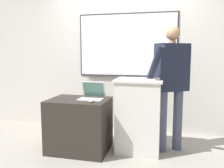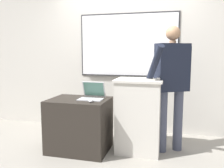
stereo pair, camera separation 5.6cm
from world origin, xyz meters
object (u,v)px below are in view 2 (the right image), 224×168
object	(u,v)px
wireless_keyboard	(140,79)
computer_mouse_by_laptop	(91,101)
side_desk	(79,125)
computer_mouse_by_keyboard	(158,79)
person_presenter	(172,80)
laptop	(92,94)
lectern_podium	(139,115)

from	to	relation	value
wireless_keyboard	computer_mouse_by_laptop	xyz separation A→B (m)	(-0.60, -0.27, -0.28)
side_desk	computer_mouse_by_laptop	xyz separation A→B (m)	(0.24, -0.16, 0.39)
computer_mouse_by_laptop	computer_mouse_by_keyboard	bearing A→B (deg)	18.78
wireless_keyboard	side_desk	bearing A→B (deg)	-172.56
person_presenter	laptop	distance (m)	1.12
side_desk	computer_mouse_by_laptop	distance (m)	0.49
person_presenter	computer_mouse_by_laptop	xyz separation A→B (m)	(-1.02, -0.46, -0.26)
side_desk	lectern_podium	bearing A→B (deg)	12.03
computer_mouse_by_keyboard	wireless_keyboard	bearing A→B (deg)	-176.51
computer_mouse_by_keyboard	computer_mouse_by_laptop	bearing A→B (deg)	-161.22
wireless_keyboard	computer_mouse_by_keyboard	xyz separation A→B (m)	(0.25, 0.02, 0.01)
computer_mouse_by_keyboard	lectern_podium	bearing A→B (deg)	168.93
side_desk	wireless_keyboard	xyz separation A→B (m)	(0.84, 0.11, 0.67)
laptop	lectern_podium	bearing A→B (deg)	8.86
laptop	computer_mouse_by_keyboard	distance (m)	0.94
person_presenter	side_desk	bearing A→B (deg)	164.62
lectern_podium	computer_mouse_by_keyboard	bearing A→B (deg)	-11.07
person_presenter	laptop	world-z (taller)	person_presenter
lectern_podium	computer_mouse_by_laptop	bearing A→B (deg)	-149.93
computer_mouse_by_laptop	computer_mouse_by_keyboard	world-z (taller)	computer_mouse_by_keyboard
side_desk	laptop	size ratio (longest dim) A/B	2.49
lectern_podium	computer_mouse_by_laptop	xyz separation A→B (m)	(-0.59, -0.34, 0.25)
laptop	computer_mouse_by_laptop	size ratio (longest dim) A/B	3.34
side_desk	person_presenter	distance (m)	1.45
laptop	computer_mouse_by_laptop	world-z (taller)	laptop
person_presenter	computer_mouse_by_laptop	world-z (taller)	person_presenter
laptop	computer_mouse_by_laptop	bearing A→B (deg)	-75.41
side_desk	person_presenter	xyz separation A→B (m)	(1.26, 0.30, 0.65)
lectern_podium	person_presenter	size ratio (longest dim) A/B	0.59
laptop	computer_mouse_by_keyboard	xyz separation A→B (m)	(0.91, 0.05, 0.23)
side_desk	laptop	world-z (taller)	laptop
computer_mouse_by_laptop	wireless_keyboard	bearing A→B (deg)	24.49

